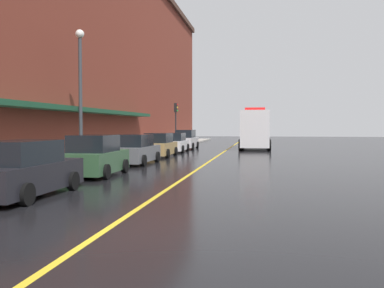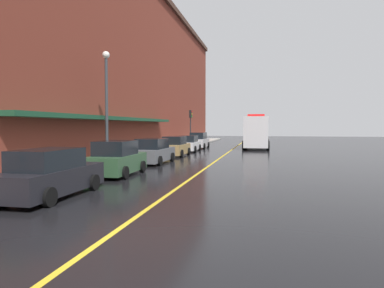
{
  "view_description": "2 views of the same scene",
  "coord_description": "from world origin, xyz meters",
  "px_view_note": "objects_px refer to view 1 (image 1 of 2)",
  "views": [
    {
      "loc": [
        3.28,
        -8.38,
        2.21
      ],
      "look_at": [
        -0.65,
        15.25,
        1.19
      ],
      "focal_mm": 40.14,
      "sensor_mm": 36.0,
      "label": 1
    },
    {
      "loc": [
        3.57,
        -7.23,
        2.58
      ],
      "look_at": [
        -1.52,
        16.55,
        1.3
      ],
      "focal_mm": 32.34,
      "sensor_mm": 36.0,
      "label": 2
    }
  ],
  "objects_px": {
    "parked_car_3": "(159,146)",
    "parking_meter_0": "(90,148)",
    "parking_meter_2": "(149,141)",
    "traffic_light_near": "(176,116)",
    "parked_car_2": "(135,150)",
    "street_lamp_left": "(80,83)",
    "parked_car_5": "(186,140)",
    "box_truck": "(255,130)",
    "parked_car_0": "(25,170)",
    "parked_car_1": "(95,157)",
    "parked_car_4": "(175,143)"
  },
  "relations": [
    {
      "from": "parked_car_0",
      "to": "parked_car_3",
      "type": "bearing_deg",
      "value": 0.08
    },
    {
      "from": "parked_car_3",
      "to": "parked_car_4",
      "type": "height_order",
      "value": "parked_car_3"
    },
    {
      "from": "parked_car_4",
      "to": "street_lamp_left",
      "type": "xyz_separation_m",
      "value": [
        -1.92,
        -14.34,
        3.64
      ]
    },
    {
      "from": "parking_meter_2",
      "to": "traffic_light_near",
      "type": "distance_m",
      "value": 10.07
    },
    {
      "from": "street_lamp_left",
      "to": "parking_meter_0",
      "type": "bearing_deg",
      "value": -20.23
    },
    {
      "from": "parked_car_1",
      "to": "box_truck",
      "type": "bearing_deg",
      "value": -16.75
    },
    {
      "from": "box_truck",
      "to": "parked_car_2",
      "type": "bearing_deg",
      "value": -20.98
    },
    {
      "from": "parking_meter_2",
      "to": "parked_car_5",
      "type": "bearing_deg",
      "value": 81.08
    },
    {
      "from": "parked_car_0",
      "to": "box_truck",
      "type": "xyz_separation_m",
      "value": [
        6.55,
        29.09,
        0.99
      ]
    },
    {
      "from": "box_truck",
      "to": "street_lamp_left",
      "type": "bearing_deg",
      "value": -22.83
    },
    {
      "from": "parked_car_0",
      "to": "parked_car_4",
      "type": "distance_m",
      "value": 22.85
    },
    {
      "from": "parking_meter_2",
      "to": "parked_car_0",
      "type": "bearing_deg",
      "value": -86.15
    },
    {
      "from": "parked_car_1",
      "to": "traffic_light_near",
      "type": "relative_size",
      "value": 0.97
    },
    {
      "from": "box_truck",
      "to": "parking_meter_0",
      "type": "xyz_separation_m",
      "value": [
        -7.87,
        -20.8,
        -0.75
      ]
    },
    {
      "from": "parked_car_3",
      "to": "box_truck",
      "type": "distance_m",
      "value": 13.4
    },
    {
      "from": "parked_car_5",
      "to": "street_lamp_left",
      "type": "xyz_separation_m",
      "value": [
        -1.93,
        -19.59,
        3.55
      ]
    },
    {
      "from": "parked_car_3",
      "to": "parking_meter_0",
      "type": "xyz_separation_m",
      "value": [
        -1.34,
        -9.15,
        0.27
      ]
    },
    {
      "from": "parked_car_2",
      "to": "traffic_light_near",
      "type": "height_order",
      "value": "traffic_light_near"
    },
    {
      "from": "parked_car_1",
      "to": "parking_meter_2",
      "type": "relative_size",
      "value": 3.14
    },
    {
      "from": "parked_car_4",
      "to": "street_lamp_left",
      "type": "height_order",
      "value": "street_lamp_left"
    },
    {
      "from": "parked_car_5",
      "to": "parking_meter_0",
      "type": "distance_m",
      "value": 19.86
    },
    {
      "from": "parking_meter_2",
      "to": "parking_meter_0",
      "type": "bearing_deg",
      "value": -90.0
    },
    {
      "from": "parking_meter_0",
      "to": "traffic_light_near",
      "type": "xyz_separation_m",
      "value": [
        0.06,
        21.19,
        2.1
      ]
    },
    {
      "from": "parked_car_2",
      "to": "street_lamp_left",
      "type": "distance_m",
      "value": 5.11
    },
    {
      "from": "parked_car_0",
      "to": "parked_car_4",
      "type": "height_order",
      "value": "parked_car_0"
    },
    {
      "from": "parked_car_1",
      "to": "traffic_light_near",
      "type": "xyz_separation_m",
      "value": [
        -1.27,
        23.83,
        2.32
      ]
    },
    {
      "from": "parked_car_4",
      "to": "parking_meter_2",
      "type": "relative_size",
      "value": 3.38
    },
    {
      "from": "box_truck",
      "to": "parked_car_1",
      "type": "bearing_deg",
      "value": -16.05
    },
    {
      "from": "street_lamp_left",
      "to": "traffic_light_near",
      "type": "distance_m",
      "value": 21.02
    },
    {
      "from": "box_truck",
      "to": "parking_meter_2",
      "type": "bearing_deg",
      "value": -40.23
    },
    {
      "from": "parked_car_2",
      "to": "parking_meter_0",
      "type": "distance_m",
      "value": 3.57
    },
    {
      "from": "parked_car_0",
      "to": "parked_car_5",
      "type": "bearing_deg",
      "value": 0.12
    },
    {
      "from": "parking_meter_2",
      "to": "parked_car_2",
      "type": "bearing_deg",
      "value": -80.66
    },
    {
      "from": "parked_car_3",
      "to": "parking_meter_0",
      "type": "bearing_deg",
      "value": 172.05
    },
    {
      "from": "parked_car_5",
      "to": "parking_meter_0",
      "type": "height_order",
      "value": "parked_car_5"
    },
    {
      "from": "parked_car_2",
      "to": "parked_car_3",
      "type": "height_order",
      "value": "parked_car_2"
    },
    {
      "from": "parked_car_2",
      "to": "box_truck",
      "type": "relative_size",
      "value": 0.51
    },
    {
      "from": "parked_car_1",
      "to": "parked_car_2",
      "type": "distance_m",
      "value": 5.94
    },
    {
      "from": "parked_car_1",
      "to": "street_lamp_left",
      "type": "bearing_deg",
      "value": 32.9
    },
    {
      "from": "box_truck",
      "to": "parking_meter_0",
      "type": "relative_size",
      "value": 6.78
    },
    {
      "from": "box_truck",
      "to": "parking_meter_0",
      "type": "distance_m",
      "value": 22.25
    },
    {
      "from": "parking_meter_0",
      "to": "traffic_light_near",
      "type": "relative_size",
      "value": 0.31
    },
    {
      "from": "parked_car_0",
      "to": "traffic_light_near",
      "type": "height_order",
      "value": "traffic_light_near"
    },
    {
      "from": "parked_car_5",
      "to": "box_truck",
      "type": "xyz_separation_m",
      "value": [
        6.54,
        0.99,
        0.97
      ]
    },
    {
      "from": "parking_meter_0",
      "to": "parked_car_5",
      "type": "bearing_deg",
      "value": 86.16
    },
    {
      "from": "parked_car_5",
      "to": "parking_meter_0",
      "type": "xyz_separation_m",
      "value": [
        -1.33,
        -19.81,
        0.21
      ]
    },
    {
      "from": "parked_car_0",
      "to": "street_lamp_left",
      "type": "xyz_separation_m",
      "value": [
        -1.92,
        8.51,
        3.58
      ]
    },
    {
      "from": "parked_car_3",
      "to": "traffic_light_near",
      "type": "xyz_separation_m",
      "value": [
        -1.28,
        12.05,
        2.36
      ]
    },
    {
      "from": "parked_car_1",
      "to": "parked_car_3",
      "type": "bearing_deg",
      "value": -1.2
    },
    {
      "from": "parked_car_3",
      "to": "parking_meter_0",
      "type": "height_order",
      "value": "parked_car_3"
    }
  ]
}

